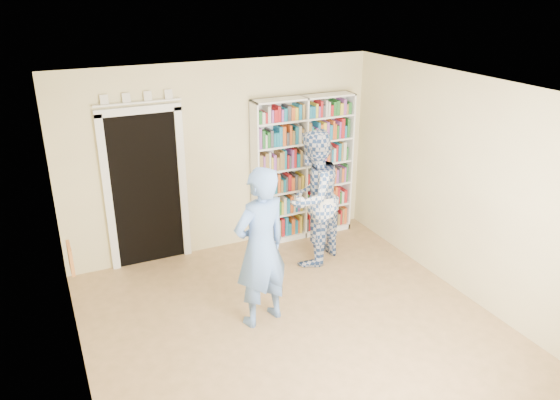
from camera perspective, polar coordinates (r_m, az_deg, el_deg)
name	(u,v)px	position (r m, az deg, el deg)	size (l,w,h in m)	color
floor	(302,337)	(6.25, 2.36, -14.10)	(5.00, 5.00, 0.00)	olive
ceiling	(307,94)	(5.14, 2.83, 10.97)	(5.00, 5.00, 0.00)	white
wall_back	(222,158)	(7.71, -6.04, 4.34)	(4.50, 4.50, 0.00)	#F2E7A7
wall_left	(71,274)	(5.04, -20.98, -7.21)	(5.00, 5.00, 0.00)	#F2E7A7
wall_right	(474,193)	(6.83, 19.59, 0.73)	(5.00, 5.00, 0.00)	#F2E7A7
bookshelf	(303,168)	(8.10, 2.39, 3.36)	(1.56, 0.29, 2.15)	white
doorway	(145,182)	(7.48, -13.90, 1.85)	(1.10, 0.08, 2.43)	black
wall_art	(71,258)	(5.19, -21.04, -5.68)	(0.03, 0.25, 0.25)	brown
man_blue	(261,248)	(6.04, -2.03, -5.01)	(0.69, 0.45, 1.88)	#5D86CF
man_plaid	(312,198)	(7.36, 3.41, 0.19)	(0.92, 0.72, 1.89)	#2E4E8E
paper_sheet	(327,208)	(7.20, 4.89, -0.87)	(0.19, 0.01, 0.26)	white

